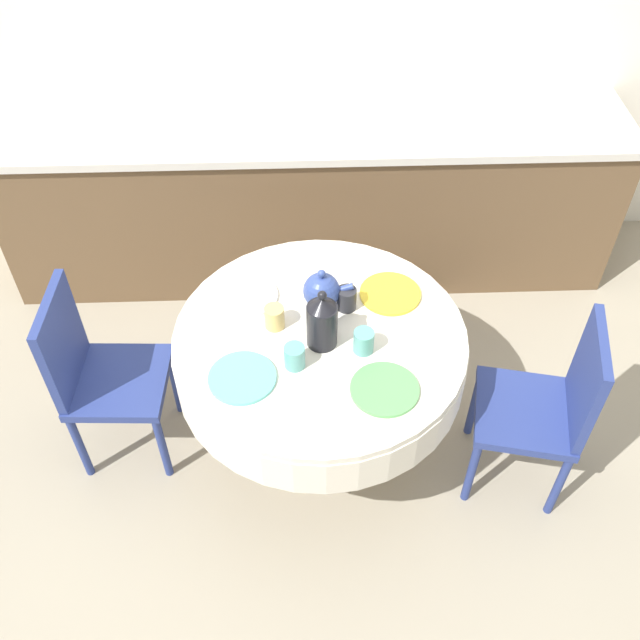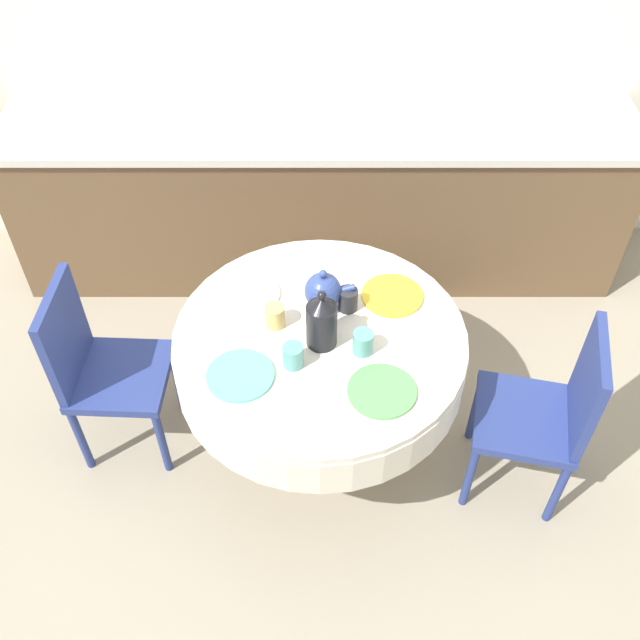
# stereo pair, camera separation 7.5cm
# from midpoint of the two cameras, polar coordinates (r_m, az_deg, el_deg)

# --- Properties ---
(ground_plane) EXTENTS (12.00, 12.00, 0.00)m
(ground_plane) POSITION_cam_midpoint_polar(r_m,az_deg,el_deg) (3.35, -0.65, -9.63)
(ground_plane) COLOR #9E937F
(wall_back) EXTENTS (7.00, 0.05, 2.60)m
(wall_back) POSITION_cam_midpoint_polar(r_m,az_deg,el_deg) (3.79, -1.58, 23.14)
(wall_back) COLOR silver
(wall_back) RESTS_ON ground_plane
(kitchen_counter) EXTENTS (3.24, 0.64, 0.90)m
(kitchen_counter) POSITION_cam_midpoint_polar(r_m,az_deg,el_deg) (3.91, -1.24, 9.69)
(kitchen_counter) COLOR brown
(kitchen_counter) RESTS_ON ground_plane
(dining_table) EXTENTS (1.17, 1.17, 0.73)m
(dining_table) POSITION_cam_midpoint_polar(r_m,az_deg,el_deg) (2.88, -0.74, -2.88)
(dining_table) COLOR tan
(dining_table) RESTS_ON ground_plane
(chair_left) EXTENTS (0.48, 0.48, 0.89)m
(chair_left) POSITION_cam_midpoint_polar(r_m,az_deg,el_deg) (2.99, 17.10, -6.47)
(chair_left) COLOR navy
(chair_left) RESTS_ON ground_plane
(chair_right) EXTENTS (0.42, 0.42, 0.89)m
(chair_right) POSITION_cam_midpoint_polar(r_m,az_deg,el_deg) (3.12, -18.03, -3.90)
(chair_right) COLOR navy
(chair_right) RESTS_ON ground_plane
(plate_near_left) EXTENTS (0.25, 0.25, 0.01)m
(plate_near_left) POSITION_cam_midpoint_polar(r_m,az_deg,el_deg) (2.65, -7.05, -4.62)
(plate_near_left) COLOR #60BCB7
(plate_near_left) RESTS_ON dining_table
(cup_near_left) EXTENTS (0.08, 0.08, 0.10)m
(cup_near_left) POSITION_cam_midpoint_polar(r_m,az_deg,el_deg) (2.65, -2.86, -2.95)
(cup_near_left) COLOR #5BA39E
(cup_near_left) RESTS_ON dining_table
(plate_near_right) EXTENTS (0.25, 0.25, 0.01)m
(plate_near_right) POSITION_cam_midpoint_polar(r_m,az_deg,el_deg) (2.60, 4.37, -5.56)
(plate_near_right) COLOR #5BA85B
(plate_near_right) RESTS_ON dining_table
(cup_near_right) EXTENTS (0.08, 0.08, 0.10)m
(cup_near_right) POSITION_cam_midpoint_polar(r_m,az_deg,el_deg) (2.70, 2.72, -1.73)
(cup_near_right) COLOR #5BA39E
(cup_near_right) RESTS_ON dining_table
(plate_far_left) EXTENTS (0.25, 0.25, 0.01)m
(plate_far_left) POSITION_cam_midpoint_polar(r_m,az_deg,el_deg) (2.95, -6.58, 1.91)
(plate_far_left) COLOR white
(plate_far_left) RESTS_ON dining_table
(cup_far_left) EXTENTS (0.08, 0.08, 0.10)m
(cup_far_left) POSITION_cam_midpoint_polar(r_m,az_deg,el_deg) (2.79, -4.43, 0.22)
(cup_far_left) COLOR #DBB766
(cup_far_left) RESTS_ON dining_table
(plate_far_right) EXTENTS (0.25, 0.25, 0.01)m
(plate_far_right) POSITION_cam_midpoint_polar(r_m,az_deg,el_deg) (2.95, 4.91, 2.11)
(plate_far_right) COLOR yellow
(plate_far_right) RESTS_ON dining_table
(cup_far_right) EXTENTS (0.08, 0.08, 0.10)m
(cup_far_right) POSITION_cam_midpoint_polar(r_m,az_deg,el_deg) (2.86, 1.40, 1.70)
(cup_far_right) COLOR #28282D
(cup_far_right) RESTS_ON dining_table
(coffee_carafe) EXTENTS (0.12, 0.12, 0.27)m
(coffee_carafe) POSITION_cam_midpoint_polar(r_m,az_deg,el_deg) (2.67, -0.64, -0.13)
(coffee_carafe) COLOR black
(coffee_carafe) RESTS_ON dining_table
(teapot) EXTENTS (0.21, 0.15, 0.19)m
(teapot) POSITION_cam_midpoint_polar(r_m,az_deg,el_deg) (2.83, -0.61, 2.34)
(teapot) COLOR #33478E
(teapot) RESTS_ON dining_table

